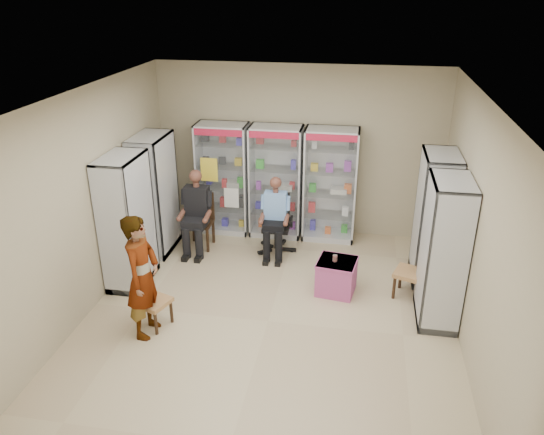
% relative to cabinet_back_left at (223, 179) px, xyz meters
% --- Properties ---
extents(floor, '(6.00, 6.00, 0.00)m').
position_rel_cabinet_back_left_xyz_m(floor, '(1.30, -2.73, -1.00)').
color(floor, tan).
rests_on(floor, ground).
extents(room_shell, '(5.02, 6.02, 3.01)m').
position_rel_cabinet_back_left_xyz_m(room_shell, '(1.30, -2.73, 0.97)').
color(room_shell, tan).
rests_on(room_shell, ground).
extents(cabinet_back_left, '(0.90, 0.50, 2.00)m').
position_rel_cabinet_back_left_xyz_m(cabinet_back_left, '(0.00, 0.00, 0.00)').
color(cabinet_back_left, silver).
rests_on(cabinet_back_left, floor).
extents(cabinet_back_mid, '(0.90, 0.50, 2.00)m').
position_rel_cabinet_back_left_xyz_m(cabinet_back_mid, '(0.95, 0.00, 0.00)').
color(cabinet_back_mid, silver).
rests_on(cabinet_back_mid, floor).
extents(cabinet_back_right, '(0.90, 0.50, 2.00)m').
position_rel_cabinet_back_left_xyz_m(cabinet_back_right, '(1.90, 0.00, 0.00)').
color(cabinet_back_right, '#B3B7BB').
rests_on(cabinet_back_right, floor).
extents(cabinet_right_far, '(0.90, 0.50, 2.00)m').
position_rel_cabinet_back_left_xyz_m(cabinet_right_far, '(3.53, -1.13, 0.00)').
color(cabinet_right_far, '#A3A4AA').
rests_on(cabinet_right_far, floor).
extents(cabinet_right_near, '(0.90, 0.50, 2.00)m').
position_rel_cabinet_back_left_xyz_m(cabinet_right_near, '(3.53, -2.23, 0.00)').
color(cabinet_right_near, silver).
rests_on(cabinet_right_near, floor).
extents(cabinet_left_far, '(0.90, 0.50, 2.00)m').
position_rel_cabinet_back_left_xyz_m(cabinet_left_far, '(-0.93, -0.93, 0.00)').
color(cabinet_left_far, '#B0B4B8').
rests_on(cabinet_left_far, floor).
extents(cabinet_left_near, '(0.90, 0.50, 2.00)m').
position_rel_cabinet_back_left_xyz_m(cabinet_left_near, '(-0.93, -2.03, 0.00)').
color(cabinet_left_near, '#A3A4AA').
rests_on(cabinet_left_near, floor).
extents(wooden_chair, '(0.42, 0.42, 0.94)m').
position_rel_cabinet_back_left_xyz_m(wooden_chair, '(-0.25, -0.73, -0.53)').
color(wooden_chair, black).
rests_on(wooden_chair, floor).
extents(seated_customer, '(0.44, 0.60, 1.34)m').
position_rel_cabinet_back_left_xyz_m(seated_customer, '(-0.25, -0.78, -0.33)').
color(seated_customer, black).
rests_on(seated_customer, floor).
extents(office_chair, '(0.56, 0.56, 1.00)m').
position_rel_cabinet_back_left_xyz_m(office_chair, '(1.07, -0.67, -0.50)').
color(office_chair, black).
rests_on(office_chair, floor).
extents(seated_shopkeeper, '(0.43, 0.59, 1.28)m').
position_rel_cabinet_back_left_xyz_m(seated_shopkeeper, '(1.07, -0.72, -0.36)').
color(seated_shopkeeper, '#6EADDA').
rests_on(seated_shopkeeper, floor).
extents(pink_trunk, '(0.60, 0.58, 0.51)m').
position_rel_cabinet_back_left_xyz_m(pink_trunk, '(2.15, -1.81, -0.74)').
color(pink_trunk, '#A54282').
rests_on(pink_trunk, floor).
extents(tea_glass, '(0.07, 0.07, 0.09)m').
position_rel_cabinet_back_left_xyz_m(tea_glass, '(2.12, -1.81, -0.44)').
color(tea_glass, '#552707').
rests_on(tea_glass, pink_trunk).
extents(woven_stool_a, '(0.52, 0.52, 0.41)m').
position_rel_cabinet_back_left_xyz_m(woven_stool_a, '(3.20, -1.74, -0.79)').
color(woven_stool_a, olive).
rests_on(woven_stool_a, floor).
extents(woven_stool_b, '(0.50, 0.50, 0.39)m').
position_rel_cabinet_back_left_xyz_m(woven_stool_b, '(-0.18, -3.06, -0.81)').
color(woven_stool_b, tan).
rests_on(woven_stool_b, floor).
extents(standing_man, '(0.43, 0.63, 1.67)m').
position_rel_cabinet_back_left_xyz_m(standing_man, '(-0.22, -3.22, -0.17)').
color(standing_man, gray).
rests_on(standing_man, floor).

